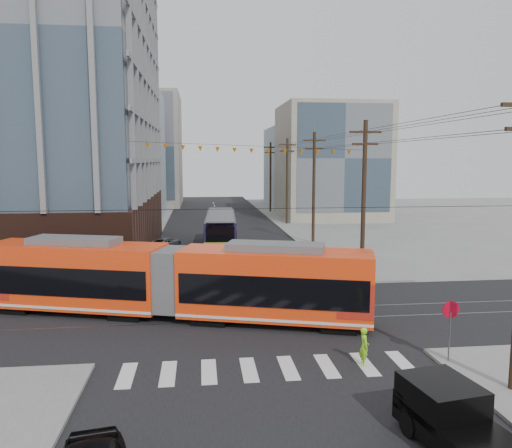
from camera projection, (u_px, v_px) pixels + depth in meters
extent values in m
plane|color=slate|center=(260.00, 342.00, 23.03)|extent=(160.00, 160.00, 0.00)
cube|color=#8C99A5|center=(98.00, 155.00, 71.19)|extent=(18.00, 16.00, 18.00)
cube|color=gray|center=(330.00, 162.00, 71.08)|extent=(14.00, 14.00, 16.00)
cube|color=gray|center=(136.00, 150.00, 91.11)|extent=(16.00, 18.00, 20.00)
cube|color=#8C99A5|center=(313.00, 167.00, 91.14)|extent=(16.00, 16.00, 14.00)
cylinder|color=black|center=(270.00, 178.00, 78.45)|extent=(0.30, 0.30, 11.00)
imported|color=#9A9A9A|center=(160.00, 260.00, 37.95)|extent=(3.07, 4.88, 1.52)
imported|color=silver|center=(168.00, 256.00, 39.66)|extent=(3.77, 5.45, 1.46)
imported|color=#585A63|center=(164.00, 243.00, 46.51)|extent=(3.38, 4.65, 1.18)
imported|color=#8DE523|center=(364.00, 347.00, 20.34)|extent=(0.41, 0.60, 1.60)
cube|color=gray|center=(360.00, 275.00, 34.44)|extent=(1.45, 4.45, 0.87)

